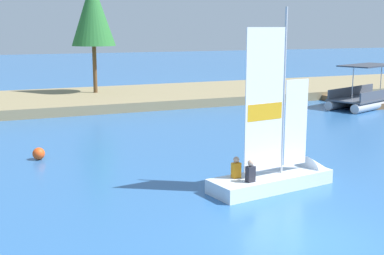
{
  "coord_description": "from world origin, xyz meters",
  "views": [
    {
      "loc": [
        -7.61,
        -10.09,
        5.31
      ],
      "look_at": [
        0.67,
        9.4,
        1.2
      ],
      "focal_mm": 48.18,
      "sensor_mm": 36.0,
      "label": 1
    }
  ],
  "objects": [
    {
      "name": "ground_plane",
      "position": [
        0.0,
        0.0,
        0.0
      ],
      "size": [
        200.0,
        200.0,
        0.0
      ],
      "primitive_type": "plane",
      "color": "#2D609E"
    },
    {
      "name": "shore_bank",
      "position": [
        0.0,
        26.27,
        0.31
      ],
      "size": [
        80.0,
        10.18,
        0.61
      ],
      "primitive_type": "cube",
      "color": "#897A56",
      "rests_on": "ground"
    },
    {
      "name": "shoreline_tree_midright",
      "position": [
        0.62,
        27.48,
        6.37
      ],
      "size": [
        3.15,
        3.15,
        8.15
      ],
      "color": "brown",
      "rests_on": "shore_bank"
    },
    {
      "name": "wooden_dock",
      "position": [
        17.15,
        18.78,
        0.2
      ],
      "size": [
        1.9,
        5.79,
        0.39
      ],
      "primitive_type": "cube",
      "color": "brown",
      "rests_on": "ground"
    },
    {
      "name": "sailboat",
      "position": [
        2.07,
        4.3,
        0.43
      ],
      "size": [
        5.1,
        2.07,
        6.36
      ],
      "rotation": [
        0.0,
        0.0,
        0.15
      ],
      "color": "silver",
      "rests_on": "ground"
    },
    {
      "name": "pontoon_boat",
      "position": [
        16.82,
        17.15,
        0.7
      ],
      "size": [
        6.76,
        4.48,
        2.88
      ],
      "rotation": [
        0.0,
        0.0,
        0.35
      ],
      "color": "#B2B2B7",
      "rests_on": "ground"
    },
    {
      "name": "channel_buoy",
      "position": [
        -5.39,
        11.19,
        0.25
      ],
      "size": [
        0.5,
        0.5,
        0.5
      ],
      "primitive_type": "sphere",
      "color": "#E54C19",
      "rests_on": "ground"
    }
  ]
}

